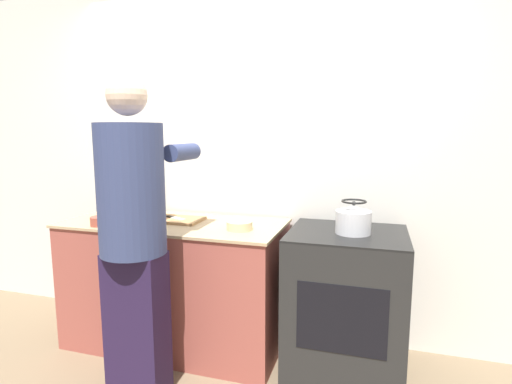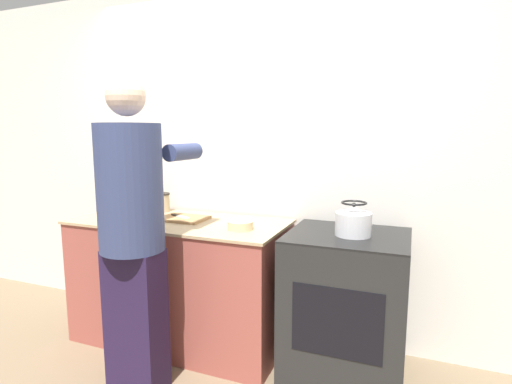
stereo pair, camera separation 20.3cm
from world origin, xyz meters
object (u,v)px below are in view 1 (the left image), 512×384
object	(u,v)px
person	(134,230)
canister_jar	(153,204)
knife	(174,218)
oven	(345,303)
bowl_prep	(240,226)
cutting_board	(178,220)
kettle	(353,220)

from	to	relation	value
person	canister_jar	xyz separation A→B (m)	(-0.37, 0.80, -0.01)
knife	oven	bearing A→B (deg)	21.19
bowl_prep	canister_jar	world-z (taller)	canister_jar
oven	person	world-z (taller)	person
cutting_board	knife	xyz separation A→B (m)	(-0.03, 0.00, 0.01)
person	cutting_board	bearing A→B (deg)	94.89
cutting_board	knife	bearing A→B (deg)	172.47
knife	kettle	size ratio (longest dim) A/B	0.88
knife	canister_jar	world-z (taller)	canister_jar
person	cutting_board	size ratio (longest dim) A/B	5.51
person	knife	world-z (taller)	person
knife	bowl_prep	xyz separation A→B (m)	(0.52, -0.12, 0.01)
person	cutting_board	distance (m)	0.61
bowl_prep	oven	bearing A→B (deg)	5.56
cutting_board	kettle	distance (m)	1.20
cutting_board	kettle	world-z (taller)	kettle
person	kettle	world-z (taller)	person
person	knife	distance (m)	0.62
knife	bowl_prep	world-z (taller)	bowl_prep
person	kettle	xyz separation A→B (m)	(1.14, 0.54, 0.02)
kettle	canister_jar	size ratio (longest dim) A/B	1.44
kettle	canister_jar	distance (m)	1.53
oven	cutting_board	distance (m)	1.24
oven	person	bearing A→B (deg)	-153.43
person	canister_jar	world-z (taller)	person
oven	canister_jar	size ratio (longest dim) A/B	6.23
oven	canister_jar	world-z (taller)	canister_jar
kettle	bowl_prep	bearing A→B (deg)	-176.13
kettle	knife	bearing A→B (deg)	176.65
cutting_board	knife	world-z (taller)	knife
oven	bowl_prep	xyz separation A→B (m)	(-0.67, -0.07, 0.46)
oven	cutting_board	xyz separation A→B (m)	(-1.16, 0.05, 0.44)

